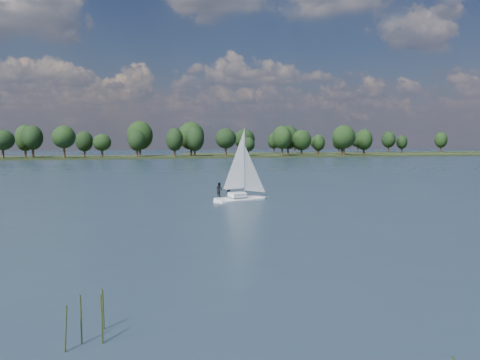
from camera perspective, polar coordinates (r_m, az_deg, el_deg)
name	(u,v)px	position (r m, az deg, el deg)	size (l,w,h in m)	color
ground	(138,171)	(125.83, -10.83, 0.92)	(700.00, 700.00, 0.00)	#233342
far_shore	(100,158)	(237.16, -14.67, 2.27)	(660.00, 40.00, 1.50)	black
far_shore_back	(364,154)	(335.43, 13.07, 2.77)	(220.00, 30.00, 1.40)	black
sailboat	(240,180)	(60.49, -0.05, 0.00)	(6.75, 3.98, 8.59)	white
treeline	(70,139)	(233.32, -17.72, 4.16)	(562.87, 73.99, 17.39)	black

